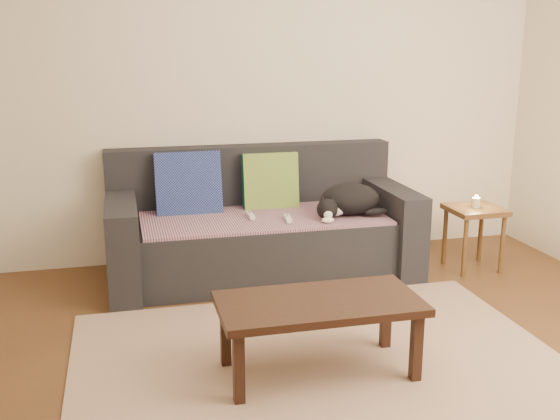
{
  "coord_description": "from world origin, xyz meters",
  "views": [
    {
      "loc": [
        -0.93,
        -2.77,
        1.6
      ],
      "look_at": [
        0.05,
        1.2,
        0.55
      ],
      "focal_mm": 42.0,
      "sensor_mm": 36.0,
      "label": 1
    }
  ],
  "objects_px": {
    "side_table": "(475,218)",
    "coffee_table": "(319,309)",
    "cat": "(348,200)",
    "wii_remote_b": "(288,219)",
    "wii_remote_a": "(250,216)",
    "sofa": "(261,231)"
  },
  "relations": [
    {
      "from": "side_table",
      "to": "coffee_table",
      "type": "height_order",
      "value": "side_table"
    },
    {
      "from": "cat",
      "to": "wii_remote_b",
      "type": "bearing_deg",
      "value": -166.48
    },
    {
      "from": "cat",
      "to": "wii_remote_a",
      "type": "xyz_separation_m",
      "value": [
        -0.67,
        0.09,
        -0.09
      ]
    },
    {
      "from": "wii_remote_b",
      "to": "coffee_table",
      "type": "bearing_deg",
      "value": 178.46
    },
    {
      "from": "wii_remote_b",
      "to": "coffee_table",
      "type": "xyz_separation_m",
      "value": [
        -0.17,
        -1.27,
        -0.11
      ]
    },
    {
      "from": "wii_remote_a",
      "to": "wii_remote_b",
      "type": "xyz_separation_m",
      "value": [
        0.23,
        -0.14,
        0.0
      ]
    },
    {
      "from": "cat",
      "to": "side_table",
      "type": "distance_m",
      "value": 0.95
    },
    {
      "from": "wii_remote_b",
      "to": "coffee_table",
      "type": "height_order",
      "value": "wii_remote_b"
    },
    {
      "from": "cat",
      "to": "side_table",
      "type": "relative_size",
      "value": 1.11
    },
    {
      "from": "cat",
      "to": "side_table",
      "type": "bearing_deg",
      "value": 1.54
    },
    {
      "from": "sofa",
      "to": "cat",
      "type": "xyz_separation_m",
      "value": [
        0.58,
        -0.2,
        0.24
      ]
    },
    {
      "from": "sofa",
      "to": "wii_remote_b",
      "type": "distance_m",
      "value": 0.32
    },
    {
      "from": "sofa",
      "to": "cat",
      "type": "height_order",
      "value": "sofa"
    },
    {
      "from": "wii_remote_b",
      "to": "sofa",
      "type": "bearing_deg",
      "value": 34.22
    },
    {
      "from": "cat",
      "to": "wii_remote_a",
      "type": "bearing_deg",
      "value": 179.29
    },
    {
      "from": "wii_remote_b",
      "to": "side_table",
      "type": "bearing_deg",
      "value": -85.13
    },
    {
      "from": "wii_remote_a",
      "to": "coffee_table",
      "type": "height_order",
      "value": "wii_remote_a"
    },
    {
      "from": "side_table",
      "to": "coffee_table",
      "type": "xyz_separation_m",
      "value": [
        -1.55,
        -1.24,
        -0.03
      ]
    },
    {
      "from": "wii_remote_a",
      "to": "cat",
      "type": "bearing_deg",
      "value": -98.61
    },
    {
      "from": "cat",
      "to": "side_table",
      "type": "height_order",
      "value": "cat"
    },
    {
      "from": "sofa",
      "to": "side_table",
      "type": "bearing_deg",
      "value": -10.64
    },
    {
      "from": "wii_remote_a",
      "to": "wii_remote_b",
      "type": "distance_m",
      "value": 0.27
    }
  ]
}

